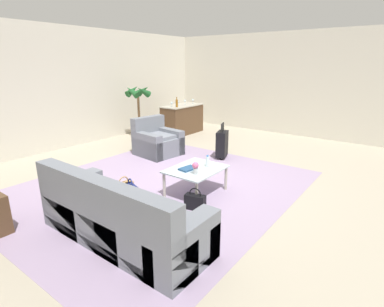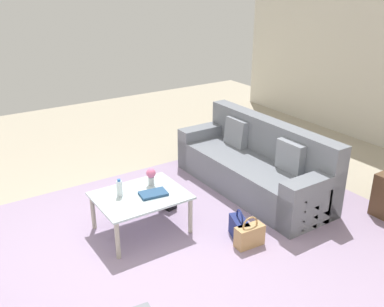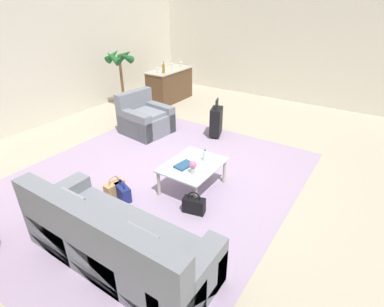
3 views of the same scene
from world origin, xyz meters
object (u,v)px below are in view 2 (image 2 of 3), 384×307
(coffee_table, at_px, (141,199))
(handbag_black, at_px, (164,197))
(handbag_navy, at_px, (239,228))
(handbag_tan, at_px, (249,235))
(flower_vase, at_px, (151,175))
(water_bottle, at_px, (119,188))
(couch, at_px, (256,167))
(coffee_table_book, at_px, (153,194))

(coffee_table, height_order, handbag_black, coffee_table)
(handbag_navy, xyz_separation_m, handbag_tan, (-0.00, 0.17, 0.00))
(flower_vase, distance_m, handbag_tan, 1.30)
(water_bottle, relative_size, handbag_navy, 0.57)
(couch, relative_size, water_bottle, 11.58)
(coffee_table_book, bearing_deg, couch, -165.85)
(handbag_tan, bearing_deg, handbag_navy, -88.89)
(handbag_black, bearing_deg, handbag_navy, 107.19)
(handbag_navy, relative_size, handbag_tan, 1.00)
(water_bottle, bearing_deg, handbag_tan, 135.63)
(coffee_table_book, bearing_deg, coffee_table, -25.67)
(couch, bearing_deg, flower_vase, -1.82)
(handbag_tan, bearing_deg, handbag_black, -74.89)
(coffee_table, distance_m, handbag_navy, 1.14)
(coffee_table_book, height_order, handbag_black, coffee_table_book)
(coffee_table, relative_size, water_bottle, 4.83)
(handbag_black, bearing_deg, water_bottle, 19.57)
(flower_vase, distance_m, handbag_black, 0.56)
(coffee_table, bearing_deg, coffee_table_book, 146.31)
(coffee_table, bearing_deg, handbag_navy, 138.27)
(couch, xyz_separation_m, coffee_table, (1.80, 0.10, 0.09))
(water_bottle, xyz_separation_m, handbag_black, (-0.69, -0.25, -0.42))
(handbag_navy, bearing_deg, couch, -139.18)
(handbag_tan, bearing_deg, couch, -133.79)
(coffee_table_book, height_order, handbag_tan, coffee_table_book)
(coffee_table, bearing_deg, handbag_black, -144.87)
(couch, xyz_separation_m, handbag_tan, (0.97, 1.01, -0.19))
(coffee_table_book, relative_size, handbag_navy, 0.83)
(coffee_table_book, bearing_deg, handbag_black, -123.08)
(couch, xyz_separation_m, handbag_black, (1.30, -0.25, -0.19))
(couch, distance_m, coffee_table_book, 1.69)
(couch, height_order, handbag_black, couch)
(water_bottle, distance_m, flower_vase, 0.42)
(coffee_table_book, relative_size, handbag_tan, 0.83)
(flower_vase, relative_size, handbag_tan, 0.57)
(water_bottle, xyz_separation_m, coffee_table_book, (-0.32, 0.18, -0.08))
(couch, bearing_deg, handbag_tan, 46.21)
(water_bottle, height_order, handbag_black, water_bottle)
(couch, distance_m, handbag_tan, 1.41)
(flower_vase, bearing_deg, couch, 178.18)
(couch, relative_size, flower_vase, 11.52)
(flower_vase, relative_size, handbag_black, 0.57)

